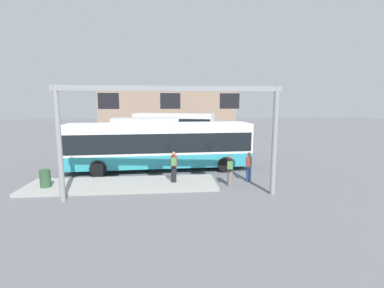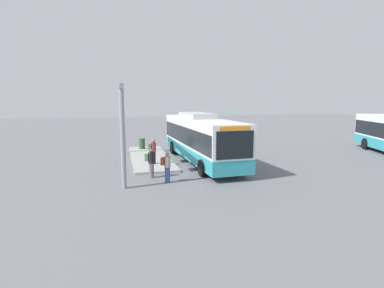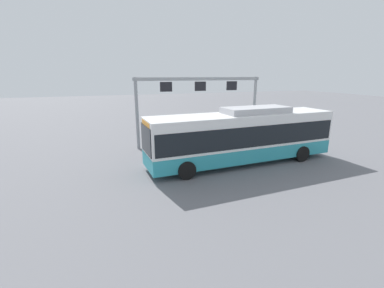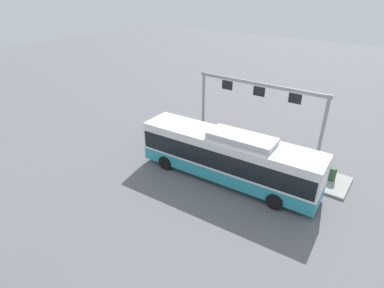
# 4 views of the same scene
# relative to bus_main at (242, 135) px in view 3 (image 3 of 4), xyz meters

# --- Properties ---
(ground_plane) EXTENTS (120.00, 120.00, 0.00)m
(ground_plane) POSITION_rel_bus_main_xyz_m (0.01, 0.00, -1.81)
(ground_plane) COLOR slate
(platform_curb) EXTENTS (10.00, 2.80, 0.16)m
(platform_curb) POSITION_rel_bus_main_xyz_m (-1.91, -3.44, -1.73)
(platform_curb) COLOR #9E9E99
(platform_curb) RESTS_ON ground
(bus_main) EXTENTS (12.01, 3.10, 3.46)m
(bus_main) POSITION_rel_bus_main_xyz_m (0.00, 0.00, 0.00)
(bus_main) COLOR teal
(bus_main) RESTS_ON ground
(person_boarding) EXTENTS (0.43, 0.58, 1.67)m
(person_boarding) POSITION_rel_bus_main_xyz_m (5.05, -3.23, -0.92)
(person_boarding) COLOR #334C8C
(person_boarding) RESTS_ON ground
(person_waiting_near) EXTENTS (0.43, 0.58, 1.67)m
(person_waiting_near) POSITION_rel_bus_main_xyz_m (3.80, -3.96, -0.92)
(person_waiting_near) COLOR slate
(person_waiting_near) RESTS_ON ground
(person_waiting_mid) EXTENTS (0.35, 0.53, 1.67)m
(person_waiting_mid) POSITION_rel_bus_main_xyz_m (0.82, -3.49, -0.76)
(person_waiting_mid) COLOR black
(person_waiting_mid) RESTS_ON platform_curb
(platform_sign_gantry) EXTENTS (10.23, 0.24, 5.20)m
(platform_sign_gantry) POSITION_rel_bus_main_xyz_m (0.64, -5.47, 1.99)
(platform_sign_gantry) COLOR gray
(platform_sign_gantry) RESTS_ON ground
(trash_bin) EXTENTS (0.52, 0.52, 0.90)m
(trash_bin) POSITION_rel_bus_main_xyz_m (-5.73, -3.74, -1.20)
(trash_bin) COLOR #2D5133
(trash_bin) RESTS_ON platform_curb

